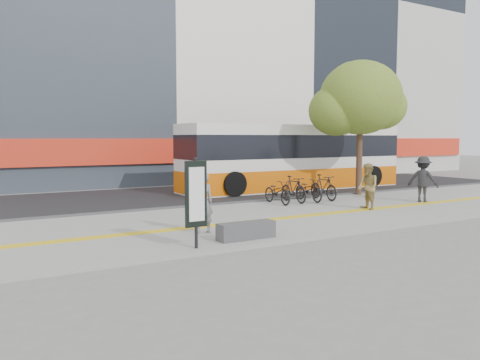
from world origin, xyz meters
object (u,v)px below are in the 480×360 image
seated_woman (202,202)px  signboard (196,195)px  street_tree (358,100)px  pedestrian_tan (368,186)px  pedestrian_dark (423,179)px  bench (246,231)px  bus (294,159)px

seated_woman → signboard: bearing=64.8°
street_tree → seated_woman: bearing=-155.6°
street_tree → pedestrian_tan: (-3.16, -3.84, -3.57)m
street_tree → pedestrian_dark: 4.91m
bench → pedestrian_dark: pedestrian_dark is taller
signboard → pedestrian_tan: (8.22, 2.48, -0.42)m
bench → pedestrian_tan: bearing=18.2°
pedestrian_tan → pedestrian_dark: 3.58m
seated_woman → pedestrian_dark: (10.81, 1.28, 0.08)m
bench → street_tree: (9.78, 6.02, 4.21)m
signboard → pedestrian_tan: size_ratio=1.27×
seated_woman → pedestrian_dark: size_ratio=0.91×
pedestrian_dark → bus: bearing=-19.7°
seated_woman → pedestrian_dark: bearing=-167.6°
signboard → street_tree: street_tree is taller
bus → signboard: bearing=-136.3°
signboard → street_tree: (11.38, 6.33, 3.15)m
bench → pedestrian_dark: bearing=14.2°
bench → seated_woman: (-0.64, 1.30, 0.64)m
seated_woman → pedestrian_tan: bearing=-167.5°
bench → street_tree: bearing=31.6°
signboard → street_tree: 13.40m
bus → seated_woman: size_ratio=7.26×
pedestrian_dark → street_tree: bearing=-23.6°
pedestrian_tan → signboard: bearing=-60.1°
seated_woman → pedestrian_tan: seated_woman is taller
pedestrian_dark → pedestrian_tan: bearing=66.4°
bench → pedestrian_tan: pedestrian_tan is taller
signboard → pedestrian_dark: signboard is taller
bus → pedestrian_dark: 7.26m
signboard → bus: size_ratio=0.18×
bench → bus: bearing=47.6°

